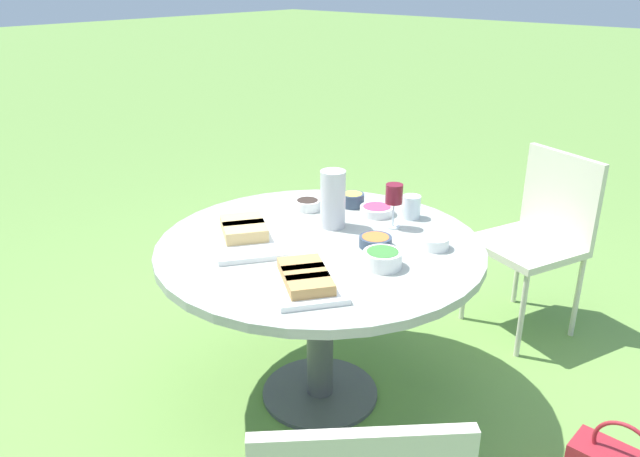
# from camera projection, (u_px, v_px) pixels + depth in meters

# --- Properties ---
(ground_plane) EXTENTS (40.00, 40.00, 0.00)m
(ground_plane) POSITION_uv_depth(u_px,v_px,m) (320.00, 394.00, 2.68)
(ground_plane) COLOR #668E42
(dining_table) EXTENTS (1.26, 1.26, 0.71)m
(dining_table) POSITION_uv_depth(u_px,v_px,m) (320.00, 266.00, 2.45)
(dining_table) COLOR #4C4C51
(dining_table) RESTS_ON ground_plane
(chair_near_right) EXTENTS (0.55, 0.54, 0.89)m
(chair_near_right) POSITION_uv_depth(u_px,v_px,m) (540.00, 229.00, 3.02)
(chair_near_right) COLOR beige
(chair_near_right) RESTS_ON ground_plane
(water_pitcher) EXTENTS (0.11, 0.10, 0.24)m
(water_pitcher) POSITION_uv_depth(u_px,v_px,m) (333.00, 199.00, 2.52)
(water_pitcher) COLOR silver
(water_pitcher) RESTS_ON dining_table
(wine_glass) EXTENTS (0.07, 0.07, 0.18)m
(wine_glass) POSITION_uv_depth(u_px,v_px,m) (394.00, 196.00, 2.50)
(wine_glass) COLOR silver
(wine_glass) RESTS_ON dining_table
(platter_bread_main) EXTENTS (0.45, 0.41, 0.07)m
(platter_bread_main) POSITION_uv_depth(u_px,v_px,m) (245.00, 234.00, 2.42)
(platter_bread_main) COLOR white
(platter_bread_main) RESTS_ON dining_table
(platter_charcuterie) EXTENTS (0.39, 0.36, 0.06)m
(platter_charcuterie) POSITION_uv_depth(u_px,v_px,m) (305.00, 279.00, 2.07)
(platter_charcuterie) COLOR white
(platter_charcuterie) RESTS_ON dining_table
(bowl_fries) EXTENTS (0.10, 0.10, 0.06)m
(bowl_fries) POSITION_uv_depth(u_px,v_px,m) (353.00, 199.00, 2.77)
(bowl_fries) COLOR #334256
(bowl_fries) RESTS_ON dining_table
(bowl_salad) EXTENTS (0.14, 0.14, 0.06)m
(bowl_salad) POSITION_uv_depth(u_px,v_px,m) (382.00, 258.00, 2.20)
(bowl_salad) COLOR white
(bowl_salad) RESTS_ON dining_table
(bowl_olives) EXTENTS (0.11, 0.11, 0.04)m
(bowl_olives) POSITION_uv_depth(u_px,v_px,m) (307.00, 204.00, 2.74)
(bowl_olives) COLOR white
(bowl_olives) RESTS_ON dining_table
(bowl_dip_red) EXTENTS (0.15, 0.15, 0.04)m
(bowl_dip_red) POSITION_uv_depth(u_px,v_px,m) (377.00, 210.00, 2.68)
(bowl_dip_red) COLOR white
(bowl_dip_red) RESTS_ON dining_table
(bowl_dip_cream) EXTENTS (0.11, 0.11, 0.05)m
(bowl_dip_cream) POSITION_uv_depth(u_px,v_px,m) (435.00, 242.00, 2.35)
(bowl_dip_cream) COLOR white
(bowl_dip_cream) RESTS_ON dining_table
(bowl_roasted_veg) EXTENTS (0.12, 0.12, 0.04)m
(bowl_roasted_veg) POSITION_uv_depth(u_px,v_px,m) (375.00, 241.00, 2.37)
(bowl_roasted_veg) COLOR #334256
(bowl_roasted_veg) RESTS_ON dining_table
(cup_water_near) EXTENTS (0.08, 0.08, 0.10)m
(cup_water_near) POSITION_uv_depth(u_px,v_px,m) (411.00, 207.00, 2.63)
(cup_water_near) COLOR silver
(cup_water_near) RESTS_ON dining_table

